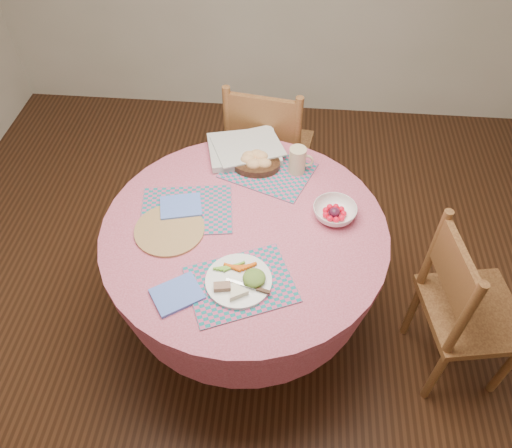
# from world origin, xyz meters

# --- Properties ---
(ground) EXTENTS (4.00, 4.00, 0.00)m
(ground) POSITION_xyz_m (0.00, 0.00, 0.00)
(ground) COLOR #331C0F
(ground) RESTS_ON ground
(room_envelope) EXTENTS (4.01, 4.01, 2.71)m
(room_envelope) POSITION_xyz_m (0.00, 0.00, 1.71)
(room_envelope) COLOR silver
(room_envelope) RESTS_ON ground
(dining_table) EXTENTS (1.24, 1.24, 0.75)m
(dining_table) POSITION_xyz_m (0.00, 0.00, 0.56)
(dining_table) COLOR #C35B77
(dining_table) RESTS_ON ground
(chair_right) EXTENTS (0.48, 0.49, 0.92)m
(chair_right) POSITION_xyz_m (0.98, -0.14, 0.48)
(chair_right) COLOR brown
(chair_right) RESTS_ON ground
(chair_back) EXTENTS (0.52, 0.50, 0.98)m
(chair_back) POSITION_xyz_m (0.04, 0.82, 0.51)
(chair_back) COLOR brown
(chair_back) RESTS_ON ground
(placemat_front) EXTENTS (0.49, 0.43, 0.01)m
(placemat_front) POSITION_xyz_m (0.02, -0.30, 0.75)
(placemat_front) COLOR #146E73
(placemat_front) RESTS_ON dining_table
(placemat_left) EXTENTS (0.44, 0.36, 0.01)m
(placemat_left) POSITION_xyz_m (-0.27, 0.08, 0.75)
(placemat_left) COLOR #146E73
(placemat_left) RESTS_ON dining_table
(placemat_back) EXTENTS (0.48, 0.43, 0.01)m
(placemat_back) POSITION_xyz_m (0.07, 0.37, 0.75)
(placemat_back) COLOR #146E73
(placemat_back) RESTS_ON dining_table
(wicker_trivet) EXTENTS (0.30, 0.30, 0.01)m
(wicker_trivet) POSITION_xyz_m (-0.32, -0.04, 0.76)
(wicker_trivet) COLOR olive
(wicker_trivet) RESTS_ON dining_table
(napkin_near) EXTENTS (0.23, 0.22, 0.01)m
(napkin_near) POSITION_xyz_m (-0.22, -0.37, 0.76)
(napkin_near) COLOR #5372D5
(napkin_near) RESTS_ON dining_table
(napkin_far) EXTENTS (0.21, 0.18, 0.01)m
(napkin_far) POSITION_xyz_m (-0.29, 0.09, 0.76)
(napkin_far) COLOR #5372D5
(napkin_far) RESTS_ON placemat_left
(dinner_plate) EXTENTS (0.26, 0.26, 0.05)m
(dinner_plate) POSITION_xyz_m (0.02, -0.29, 0.77)
(dinner_plate) COLOR white
(dinner_plate) RESTS_ON placemat_front
(bread_bowl) EXTENTS (0.23, 0.23, 0.08)m
(bread_bowl) POSITION_xyz_m (0.01, 0.40, 0.79)
(bread_bowl) COLOR black
(bread_bowl) RESTS_ON placemat_back
(latte_mug) EXTENTS (0.12, 0.08, 0.13)m
(latte_mug) POSITION_xyz_m (0.21, 0.38, 0.82)
(latte_mug) COLOR #CBB68B
(latte_mug) RESTS_ON placemat_back
(fruit_bowl) EXTENTS (0.23, 0.23, 0.06)m
(fruit_bowl) POSITION_xyz_m (0.38, 0.10, 0.78)
(fruit_bowl) COLOR white
(fruit_bowl) RESTS_ON dining_table
(newspaper_stack) EXTENTS (0.41, 0.36, 0.04)m
(newspaper_stack) POSITION_xyz_m (-0.05, 0.50, 0.78)
(newspaper_stack) COLOR silver
(newspaper_stack) RESTS_ON dining_table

